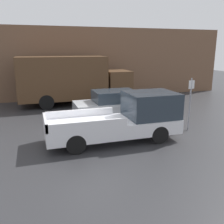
# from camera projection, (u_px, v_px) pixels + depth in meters

# --- Properties ---
(ground_plane) EXTENTS (60.00, 60.00, 0.00)m
(ground_plane) POSITION_uv_depth(u_px,v_px,m) (88.00, 136.00, 11.47)
(ground_plane) COLOR #2D2D30
(building_wall) EXTENTS (28.00, 0.15, 5.50)m
(building_wall) POSITION_uv_depth(u_px,v_px,m) (62.00, 64.00, 19.04)
(building_wall) COLOR brown
(building_wall) RESTS_ON ground
(pickup_truck) EXTENTS (5.68, 2.04, 2.03)m
(pickup_truck) POSITION_uv_depth(u_px,v_px,m) (126.00, 118.00, 10.81)
(pickup_truck) COLOR silver
(pickup_truck) RESTS_ON ground
(car) EXTENTS (4.31, 1.98, 1.57)m
(car) POSITION_uv_depth(u_px,v_px,m) (113.00, 104.00, 14.31)
(car) COLOR #B7BABF
(car) RESTS_ON ground
(delivery_truck) EXTENTS (7.85, 2.35, 3.36)m
(delivery_truck) POSITION_uv_depth(u_px,v_px,m) (71.00, 79.00, 17.43)
(delivery_truck) COLOR #4C331E
(delivery_truck) RESTS_ON ground
(parking_sign) EXTENTS (0.30, 0.07, 2.55)m
(parking_sign) POSITION_uv_depth(u_px,v_px,m) (190.00, 102.00, 11.89)
(parking_sign) COLOR gray
(parking_sign) RESTS_ON ground
(newspaper_box) EXTENTS (0.45, 0.40, 1.03)m
(newspaper_box) POSITION_uv_depth(u_px,v_px,m) (51.00, 94.00, 19.00)
(newspaper_box) COLOR #194CB2
(newspaper_box) RESTS_ON ground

